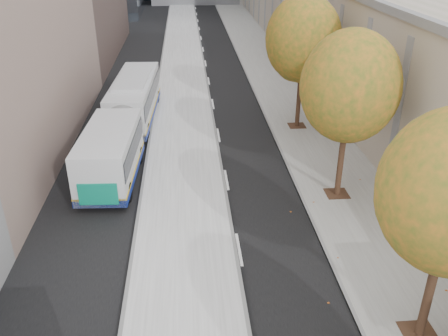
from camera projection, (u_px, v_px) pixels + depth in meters
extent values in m
cube|color=#A2A2A2|center=(183.00, 108.00, 34.20)|extent=(4.25, 150.00, 0.15)
cube|color=gray|center=(292.00, 106.00, 34.79)|extent=(4.75, 150.00, 0.08)
cylinder|color=black|center=(429.00, 294.00, 14.43)|extent=(0.28, 0.28, 3.24)
cylinder|color=black|center=(341.00, 163.00, 22.41)|extent=(0.28, 0.28, 3.38)
sphere|color=#315719|center=(350.00, 87.00, 20.73)|extent=(4.40, 4.40, 4.40)
cylinder|color=black|center=(299.00, 100.00, 30.38)|extent=(0.28, 0.28, 3.51)
sphere|color=#315719|center=(303.00, 39.00, 28.64)|extent=(4.60, 4.60, 4.60)
cube|color=silver|center=(126.00, 120.00, 28.47)|extent=(3.26, 16.83, 2.79)
cube|color=black|center=(126.00, 112.00, 28.24)|extent=(3.28, 16.17, 0.97)
cube|color=#0B7B5F|center=(108.00, 193.00, 21.20)|extent=(1.77, 0.15, 1.08)
imported|color=white|center=(132.00, 81.00, 38.18)|extent=(2.28, 4.23, 1.37)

